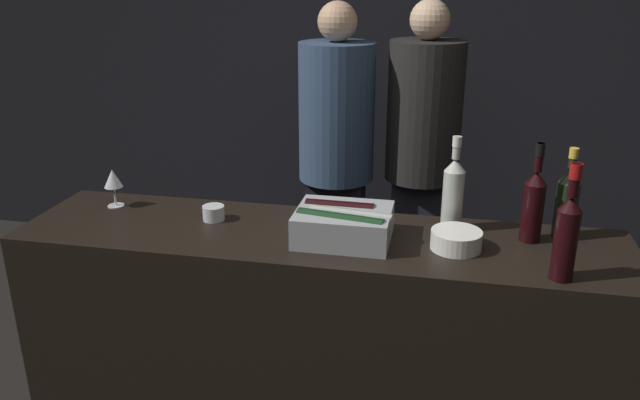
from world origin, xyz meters
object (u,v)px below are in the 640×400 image
Objects in this scene: bowl_white at (456,239)px; person_blond_tee at (336,150)px; ice_bin_with_bottles at (343,223)px; wine_glass at (113,180)px; red_wine_bottle_tall at (567,232)px; candle_votive at (214,213)px; person_in_hoodie at (422,150)px; white_wine_bottle at (453,192)px; champagne_bottle at (567,201)px; red_wine_bottle_black_foil at (534,202)px.

bowl_white is 0.09× the size of person_blond_tee.
ice_bin_with_bottles is at bearing -179.69° from bowl_white.
red_wine_bottle_tall reaches higher than wine_glass.
person_blond_tee is (-0.96, 1.51, -0.22)m from red_wine_bottle_tall.
person_in_hoodie is at bearing 62.39° from candle_votive.
ice_bin_with_bottles is 1.39m from person_blond_tee.
bowl_white is at bearing -70.84° from person_in_hoodie.
white_wine_bottle reaches higher than wine_glass.
ice_bin_with_bottles is 0.51m from candle_votive.
ice_bin_with_bottles is 1.04× the size of champagne_bottle.
ice_bin_with_bottles is 0.97× the size of white_wine_bottle.
red_wine_bottle_tall is (0.31, -0.16, 0.12)m from bowl_white.
person_in_hoodie is (-0.49, 1.59, -0.21)m from red_wine_bottle_tall.
bowl_white reaches higher than candle_votive.
white_wine_bottle reaches higher than candle_votive.
red_wine_bottle_black_foil is 1.40m from person_in_hoodie.
wine_glass is 1.40m from person_blond_tee.
bowl_white is at bearing -83.58° from white_wine_bottle.
champagne_bottle is (1.25, 0.09, 0.10)m from candle_votive.
bowl_white is 2.09× the size of candle_votive.
red_wine_bottle_tall is (1.63, -0.30, 0.04)m from wine_glass.
person_in_hoodie reaches higher than champagne_bottle.
person_blond_tee reaches higher than ice_bin_with_bottles.
red_wine_bottle_tall is at bearing -10.34° from wine_glass.
candle_votive is 0.88m from white_wine_bottle.
candle_votive is at bearing 170.58° from ice_bin_with_bottles.
candle_votive is (-0.89, 0.08, -0.01)m from bowl_white.
red_wine_bottle_tall is (0.69, -0.16, 0.09)m from ice_bin_with_bottles.
red_wine_bottle_black_foil reaches higher than white_wine_bottle.
champagne_bottle is 0.93× the size of red_wine_bottle_black_foil.
red_wine_bottle_tall reaches higher than red_wine_bottle_black_foil.
candle_votive is (-0.50, 0.08, -0.03)m from ice_bin_with_bottles.
ice_bin_with_bottles is 0.77m from champagne_bottle.
white_wine_bottle reaches higher than bowl_white.
champagne_bottle reaches higher than candle_votive.
red_wine_bottle_black_foil is at bearing -59.94° from person_in_hoodie.
person_blond_tee is at bearing 79.45° from candle_votive.
ice_bin_with_bottles is 0.92× the size of red_wine_bottle_tall.
red_wine_bottle_tall reaches higher than ice_bin_with_bottles.
person_in_hoodie is (-0.54, 1.26, -0.19)m from champagne_bottle.
red_wine_bottle_black_foil is at bearing -0.66° from wine_glass.
bowl_white is at bearing -6.05° from wine_glass.
bowl_white is 1.45m from person_in_hoodie.
candle_votive is at bearing 174.74° from bowl_white.
ice_bin_with_bottles is 0.71m from red_wine_bottle_tall.
bowl_white is 1.12× the size of wine_glass.
champagne_bottle is 1.57m from person_blond_tee.
candle_votive is 1.23m from red_wine_bottle_tall.
ice_bin_with_bottles reaches higher than bowl_white.
red_wine_bottle_black_foil reaches higher than champagne_bottle.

